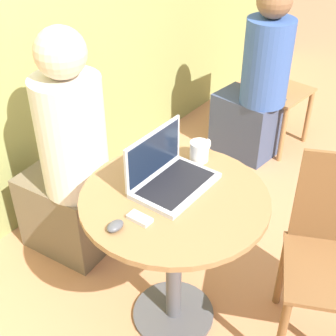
{
  "coord_description": "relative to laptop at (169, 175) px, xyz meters",
  "views": [
    {
      "loc": [
        -1.17,
        -0.84,
        1.86
      ],
      "look_at": [
        0.02,
        0.05,
        0.82
      ],
      "focal_mm": 50.0,
      "sensor_mm": 36.0,
      "label": 1
    }
  ],
  "objects": [
    {
      "name": "person_background",
      "position": [
        1.43,
        0.33,
        -0.25
      ],
      "size": [
        0.33,
        0.49,
        1.21
      ],
      "color": "#3D4766",
      "rests_on": "ground_plane"
    },
    {
      "name": "round_table",
      "position": [
        -0.05,
        -0.06,
        -0.22
      ],
      "size": [
        0.75,
        0.75,
        0.72
      ],
      "color": "#4C4C51",
      "rests_on": "ground_plane"
    },
    {
      "name": "ground_plane",
      "position": [
        -0.05,
        -0.06,
        -0.77
      ],
      "size": [
        12.0,
        12.0,
        0.0
      ],
      "primitive_type": "plane",
      "color": "tan"
    },
    {
      "name": "chair_background",
      "position": [
        1.68,
        0.35,
        -0.33
      ],
      "size": [
        0.44,
        0.44,
        0.85
      ],
      "color": "#9E7042",
      "rests_on": "ground_plane"
    },
    {
      "name": "coffee_cup",
      "position": [
        0.23,
        0.0,
        -0.0
      ],
      "size": [
        0.13,
        0.08,
        0.09
      ],
      "color": "white",
      "rests_on": "round_table"
    },
    {
      "name": "person_seated",
      "position": [
        0.01,
        0.62,
        -0.23
      ],
      "size": [
        0.35,
        0.51,
        1.26
      ],
      "color": "brown",
      "rests_on": "ground_plane"
    },
    {
      "name": "laptop",
      "position": [
        0.0,
        0.0,
        0.0
      ],
      "size": [
        0.34,
        0.23,
        0.22
      ],
      "color": "#B7B7BC",
      "rests_on": "round_table"
    },
    {
      "name": "cell_phone",
      "position": [
        -0.24,
        -0.05,
        -0.04
      ],
      "size": [
        0.05,
        0.09,
        0.02
      ],
      "color": "silver",
      "rests_on": "round_table"
    },
    {
      "name": "computer_mouse",
      "position": [
        -0.33,
        -0.01,
        -0.03
      ],
      "size": [
        0.07,
        0.05,
        0.03
      ],
      "color": "#4C4C51",
      "rests_on": "round_table"
    },
    {
      "name": "chair_empty",
      "position": [
        0.3,
        -0.63,
        -0.31
      ],
      "size": [
        0.53,
        0.53,
        0.88
      ],
      "color": "brown",
      "rests_on": "ground_plane"
    }
  ]
}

